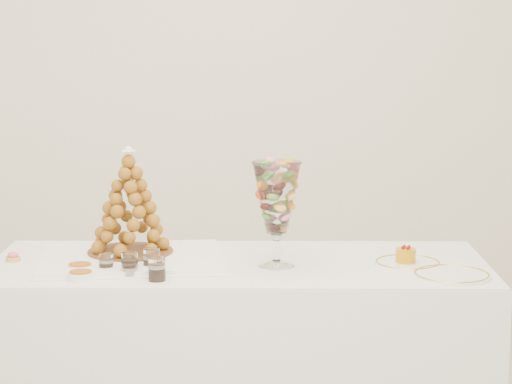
{
  "coord_description": "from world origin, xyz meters",
  "views": [
    {
      "loc": [
        -0.09,
        -3.3,
        1.52
      ],
      "look_at": [
        0.11,
        0.22,
        0.93
      ],
      "focal_mm": 70.0,
      "sensor_mm": 36.0,
      "label": 1
    }
  ],
  "objects": [
    {
      "name": "croquembouche",
      "position": [
        -0.34,
        0.27,
        0.89
      ],
      "size": [
        0.31,
        0.31,
        0.39
      ],
      "rotation": [
        0.0,
        0.0,
        0.15
      ],
      "color": "brown",
      "rests_on": "lace_tray"
    },
    {
      "name": "mousse_cake",
      "position": [
        0.64,
        0.1,
        0.71
      ],
      "size": [
        0.07,
        0.07,
        0.06
      ],
      "color": "#C28609",
      "rests_on": "cake_plate"
    },
    {
      "name": "buffet_table",
      "position": [
        0.05,
        0.17,
        0.34
      ],
      "size": [
        1.83,
        0.83,
        0.68
      ],
      "rotation": [
        0.0,
        0.0,
        -0.07
      ],
      "color": "white",
      "rests_on": "ground"
    },
    {
      "name": "macaron_vase",
      "position": [
        0.18,
        0.12,
        0.92
      ],
      "size": [
        0.17,
        0.17,
        0.37
      ],
      "color": "white",
      "rests_on": "buffet_table"
    },
    {
      "name": "verrine_a",
      "position": [
        -0.41,
        0.05,
        0.71
      ],
      "size": [
        0.06,
        0.06,
        0.07
      ],
      "primitive_type": "cylinder",
      "rotation": [
        0.0,
        0.0,
        -0.22
      ],
      "color": "white",
      "rests_on": "buffet_table"
    },
    {
      "name": "cake_plate",
      "position": [
        0.64,
        0.1,
        0.68
      ],
      "size": [
        0.23,
        0.23,
        0.01
      ],
      "primitive_type": "cylinder",
      "color": "white",
      "rests_on": "buffet_table"
    },
    {
      "name": "ramekin_back",
      "position": [
        -0.5,
        0.06,
        0.69
      ],
      "size": [
        0.09,
        0.09,
        0.03
      ],
      "primitive_type": "cylinder",
      "color": "white",
      "rests_on": "buffet_table"
    },
    {
      "name": "ramekin_front",
      "position": [
        -0.49,
        -0.04,
        0.69
      ],
      "size": [
        0.08,
        0.08,
        0.03
      ],
      "primitive_type": "cylinder",
      "color": "white",
      "rests_on": "buffet_table"
    },
    {
      "name": "spare_plate",
      "position": [
        0.76,
        -0.08,
        0.68
      ],
      "size": [
        0.26,
        0.26,
        0.01
      ],
      "primitive_type": "cylinder",
      "color": "white",
      "rests_on": "buffet_table"
    },
    {
      "name": "pink_tart",
      "position": [
        -0.76,
        0.24,
        0.69
      ],
      "size": [
        0.05,
        0.05,
        0.03
      ],
      "color": "tan",
      "rests_on": "buffet_table"
    },
    {
      "name": "verrine_d",
      "position": [
        -0.33,
        -0.02,
        0.71
      ],
      "size": [
        0.06,
        0.06,
        0.06
      ],
      "primitive_type": "cylinder",
      "rotation": [
        0.0,
        0.0,
        -0.33
      ],
      "color": "white",
      "rests_on": "buffet_table"
    },
    {
      "name": "verrine_b",
      "position": [
        -0.33,
        0.02,
        0.72
      ],
      "size": [
        0.06,
        0.06,
        0.08
      ],
      "primitive_type": "cylinder",
      "rotation": [
        0.0,
        0.0,
        -0.06
      ],
      "color": "white",
      "rests_on": "buffet_table"
    },
    {
      "name": "verrine_c",
      "position": [
        -0.26,
        0.07,
        0.72
      ],
      "size": [
        0.06,
        0.06,
        0.08
      ],
      "primitive_type": "cylinder",
      "rotation": [
        0.0,
        0.0,
        0.0
      ],
      "color": "white",
      "rests_on": "buffet_table"
    },
    {
      "name": "verrine_e",
      "position": [
        -0.23,
        -0.07,
        0.72
      ],
      "size": [
        0.06,
        0.06,
        0.08
      ],
      "primitive_type": "cylinder",
      "rotation": [
        0.0,
        0.0,
        0.06
      ],
      "color": "white",
      "rests_on": "buffet_table"
    },
    {
      "name": "lace_tray",
      "position": [
        -0.34,
        0.21,
        0.69
      ],
      "size": [
        0.67,
        0.52,
        0.02
      ],
      "primitive_type": "cube",
      "rotation": [
        0.0,
        0.0,
        0.05
      ],
      "color": "white",
      "rests_on": "buffet_table"
    }
  ]
}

